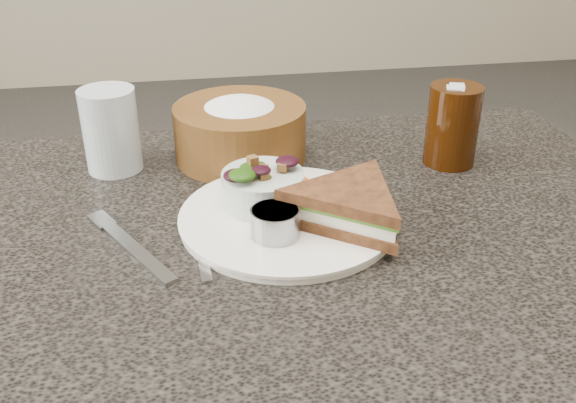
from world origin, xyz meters
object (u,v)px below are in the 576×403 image
(cola_glass, at_px, (453,122))
(dressing_ramekin, at_px, (275,223))
(sandwich, at_px, (349,205))
(dinner_plate, at_px, (288,218))
(bread_basket, at_px, (240,123))
(water_glass, at_px, (111,130))
(salad_bowl, at_px, (263,183))

(cola_glass, bearing_deg, dressing_ramekin, -147.65)
(sandwich, bearing_deg, dinner_plate, -169.22)
(bread_basket, distance_m, water_glass, 0.19)
(salad_bowl, bearing_deg, sandwich, -34.15)
(dressing_ramekin, xyz_separation_m, cola_glass, (0.29, 0.19, 0.04))
(sandwich, bearing_deg, dressing_ramekin, -134.46)
(salad_bowl, height_order, water_glass, water_glass)
(salad_bowl, xyz_separation_m, cola_glass, (0.30, 0.10, 0.02))
(water_glass, bearing_deg, salad_bowl, -40.14)
(salad_bowl, distance_m, bread_basket, 0.18)
(salad_bowl, distance_m, water_glass, 0.26)
(cola_glass, bearing_deg, dinner_plate, -153.01)
(cola_glass, bearing_deg, bread_basket, 166.98)
(dressing_ramekin, distance_m, water_glass, 0.32)
(dinner_plate, bearing_deg, bread_basket, 100.32)
(salad_bowl, bearing_deg, water_glass, 139.86)
(dressing_ramekin, bearing_deg, water_glass, 129.18)
(dinner_plate, height_order, dressing_ramekin, dressing_ramekin)
(dinner_plate, bearing_deg, salad_bowl, 129.95)
(dinner_plate, distance_m, salad_bowl, 0.06)
(salad_bowl, height_order, dressing_ramekin, salad_bowl)
(salad_bowl, relative_size, cola_glass, 0.81)
(sandwich, bearing_deg, cola_glass, 76.84)
(sandwich, relative_size, dressing_ramekin, 3.07)
(bread_basket, xyz_separation_m, cola_glass, (0.31, -0.07, 0.01))
(water_glass, bearing_deg, dinner_plate, -41.51)
(dressing_ramekin, xyz_separation_m, bread_basket, (-0.01, 0.26, 0.03))
(dressing_ramekin, distance_m, bread_basket, 0.26)
(bread_basket, distance_m, cola_glass, 0.32)
(dinner_plate, bearing_deg, sandwich, -25.59)
(sandwich, xyz_separation_m, cola_glass, (0.20, 0.17, 0.03))
(bread_basket, height_order, cola_glass, cola_glass)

